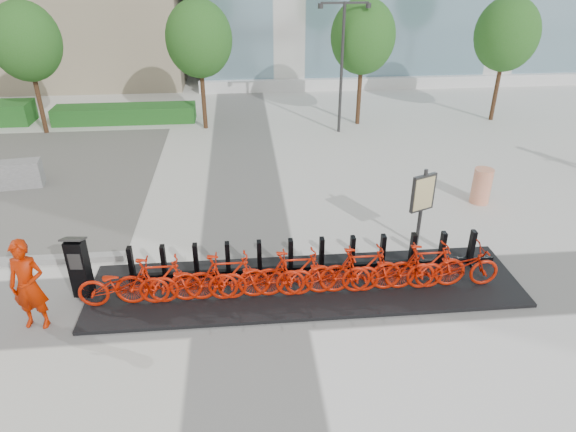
{
  "coord_description": "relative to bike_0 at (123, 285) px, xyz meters",
  "views": [
    {
      "loc": [
        0.0,
        -9.11,
        6.85
      ],
      "look_at": [
        1.0,
        1.5,
        1.2
      ],
      "focal_mm": 32.0,
      "sensor_mm": 36.0,
      "label": 1
    }
  ],
  "objects": [
    {
      "name": "ground",
      "position": [
        2.6,
        0.05,
        -0.58
      ],
      "size": [
        120.0,
        120.0,
        0.0
      ],
      "primitive_type": "plane",
      "color": "silver"
    },
    {
      "name": "hedge_b",
      "position": [
        -2.4,
        13.25,
        -0.23
      ],
      "size": [
        6.0,
        1.2,
        0.7
      ],
      "primitive_type": "cube",
      "color": "#1F6E20",
      "rests_on": "ground"
    },
    {
      "name": "tree_0",
      "position": [
        -5.4,
        12.05,
        3.01
      ],
      "size": [
        2.6,
        2.6,
        5.1
      ],
      "color": "brown",
      "rests_on": "ground"
    },
    {
      "name": "tree_1",
      "position": [
        1.1,
        12.05,
        3.01
      ],
      "size": [
        2.6,
        2.6,
        5.1
      ],
      "color": "brown",
      "rests_on": "ground"
    },
    {
      "name": "tree_2",
      "position": [
        7.6,
        12.05,
        3.01
      ],
      "size": [
        2.6,
        2.6,
        5.1
      ],
      "color": "brown",
      "rests_on": "ground"
    },
    {
      "name": "tree_3",
      "position": [
        13.6,
        12.05,
        3.01
      ],
      "size": [
        2.6,
        2.6,
        5.1
      ],
      "color": "brown",
      "rests_on": "ground"
    },
    {
      "name": "streetlamp",
      "position": [
        6.6,
        11.05,
        2.56
      ],
      "size": [
        2.0,
        0.2,
        5.0
      ],
      "color": "#252525",
      "rests_on": "ground"
    },
    {
      "name": "dock_pad",
      "position": [
        3.9,
        0.35,
        -0.54
      ],
      "size": [
        9.6,
        2.4,
        0.08
      ],
      "primitive_type": "cube",
      "color": "black",
      "rests_on": "ground"
    },
    {
      "name": "dock_rail_posts",
      "position": [
        3.96,
        0.82,
        -0.07
      ],
      "size": [
        8.02,
        0.5,
        0.85
      ],
      "primitive_type": null,
      "color": "black",
      "rests_on": "dock_pad"
    },
    {
      "name": "bike_0",
      "position": [
        0.0,
        0.0,
        0.0
      ],
      "size": [
        1.89,
        0.66,
        0.99
      ],
      "primitive_type": "imported",
      "rotation": [
        0.0,
        0.0,
        1.57
      ],
      "color": "#AC1603",
      "rests_on": "dock_pad"
    },
    {
      "name": "bike_1",
      "position": [
        0.72,
        0.0,
        0.05
      ],
      "size": [
        1.83,
        0.52,
        1.1
      ],
      "primitive_type": "imported",
      "rotation": [
        0.0,
        0.0,
        1.57
      ],
      "color": "#AC1603",
      "rests_on": "dock_pad"
    },
    {
      "name": "bike_2",
      "position": [
        1.44,
        0.0,
        0.0
      ],
      "size": [
        1.89,
        0.66,
        0.99
      ],
      "primitive_type": "imported",
      "rotation": [
        0.0,
        0.0,
        1.57
      ],
      "color": "#AC1603",
      "rests_on": "dock_pad"
    },
    {
      "name": "bike_3",
      "position": [
        2.16,
        0.0,
        0.05
      ],
      "size": [
        1.83,
        0.52,
        1.1
      ],
      "primitive_type": "imported",
      "rotation": [
        0.0,
        0.0,
        1.57
      ],
      "color": "#AC1603",
      "rests_on": "dock_pad"
    },
    {
      "name": "bike_4",
      "position": [
        2.88,
        0.0,
        0.0
      ],
      "size": [
        1.89,
        0.66,
        0.99
      ],
      "primitive_type": "imported",
      "rotation": [
        0.0,
        0.0,
        1.57
      ],
      "color": "#AC1603",
      "rests_on": "dock_pad"
    },
    {
      "name": "bike_5",
      "position": [
        3.6,
        0.0,
        0.05
      ],
      "size": [
        1.83,
        0.52,
        1.1
      ],
      "primitive_type": "imported",
      "rotation": [
        0.0,
        0.0,
        1.57
      ],
      "color": "#AC1603",
      "rests_on": "dock_pad"
    },
    {
      "name": "bike_6",
      "position": [
        4.32,
        0.0,
        0.0
      ],
      "size": [
        1.89,
        0.66,
        0.99
      ],
      "primitive_type": "imported",
      "rotation": [
        0.0,
        0.0,
        1.57
      ],
      "color": "#AC1603",
      "rests_on": "dock_pad"
    },
    {
      "name": "bike_7",
      "position": [
        5.04,
        0.0,
        0.05
      ],
      "size": [
        1.83,
        0.52,
        1.1
      ],
      "primitive_type": "imported",
      "rotation": [
        0.0,
        0.0,
        1.57
      ],
      "color": "#AC1603",
      "rests_on": "dock_pad"
    },
    {
      "name": "bike_8",
      "position": [
        5.76,
        0.0,
        0.0
      ],
      "size": [
        1.89,
        0.66,
        0.99
      ],
      "primitive_type": "imported",
      "rotation": [
        0.0,
        0.0,
        1.57
      ],
      "color": "#AC1603",
      "rests_on": "dock_pad"
    },
    {
      "name": "bike_9",
      "position": [
        6.48,
        0.0,
        0.05
      ],
      "size": [
        1.83,
        0.52,
        1.1
      ],
      "primitive_type": "imported",
      "rotation": [
        0.0,
        0.0,
        1.57
      ],
      "color": "#AC1603",
      "rests_on": "dock_pad"
    },
    {
      "name": "bike_10",
      "position": [
        7.2,
        0.0,
        0.0
      ],
      "size": [
        1.89,
        0.66,
        0.99
      ],
      "primitive_type": "imported",
      "rotation": [
        0.0,
        0.0,
        1.57
      ],
      "color": "#AC1603",
      "rests_on": "dock_pad"
    },
    {
      "name": "kiosk",
      "position": [
        -0.97,
        0.46,
        0.21
      ],
      "size": [
        0.49,
        0.42,
        1.46
      ],
      "rotation": [
        0.0,
        0.0,
        -0.1
      ],
      "color": "black",
      "rests_on": "dock_pad"
    },
    {
      "name": "worker_red",
      "position": [
        -1.68,
        -0.42,
        0.4
      ],
      "size": [
        0.76,
        0.55,
        1.96
      ],
      "primitive_type": "imported",
      "rotation": [
        0.0,
        0.0,
        -0.11
      ],
      "color": "#9B1A00",
      "rests_on": "ground"
    },
    {
      "name": "construction_barrel",
      "position": [
        9.6,
        4.16,
        -0.04
      ],
      "size": [
        0.71,
        0.71,
        1.07
      ],
      "primitive_type": "cylinder",
      "rotation": [
        0.0,
        0.0,
        -0.35
      ],
      "color": "#F24300",
      "rests_on": "ground"
    },
    {
      "name": "jersey_barrier",
      "position": [
        -4.89,
        6.56,
        -0.15
      ],
      "size": [
        2.26,
        0.89,
        0.85
      ],
      "primitive_type": "cube",
      "rotation": [
        0.0,
        0.0,
        0.13
      ],
      "color": "#959595",
      "rests_on": "ground"
    },
    {
      "name": "map_sign",
      "position": [
        6.96,
        1.93,
        0.81
      ],
      "size": [
        0.67,
        0.36,
        2.09
      ],
      "rotation": [
        0.0,
        0.0,
        0.41
      ],
      "color": "#252525",
      "rests_on": "ground"
    }
  ]
}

